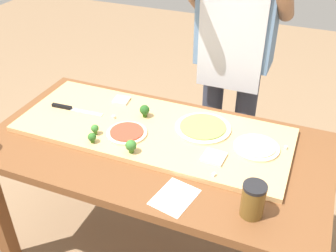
{
  "coord_description": "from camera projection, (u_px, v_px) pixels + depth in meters",
  "views": [
    {
      "loc": [
        0.6,
        -1.32,
        1.82
      ],
      "look_at": [
        0.02,
        0.09,
        0.8
      ],
      "focal_mm": 42.37,
      "sensor_mm": 36.0,
      "label": 1
    }
  ],
  "objects": [
    {
      "name": "chefs_knife",
      "position": [
        70.0,
        108.0,
        2.0
      ],
      "size": [
        0.28,
        0.03,
        0.02
      ],
      "color": "#B7BABF",
      "rests_on": "cutting_board"
    },
    {
      "name": "cook_center",
      "position": [
        234.0,
        46.0,
        2.11
      ],
      "size": [
        0.54,
        0.39,
        1.67
      ],
      "color": "#333847",
      "rests_on": "ground"
    },
    {
      "name": "cheese_crumble_a",
      "position": [
        214.0,
        175.0,
        1.58
      ],
      "size": [
        0.02,
        0.02,
        0.01
      ],
      "primitive_type": "cube",
      "rotation": [
        0.0,
        0.0,
        1.13
      ],
      "color": "white",
      "rests_on": "cutting_board"
    },
    {
      "name": "prep_table",
      "position": [
        156.0,
        161.0,
        1.86
      ],
      "size": [
        1.55,
        0.81,
        0.75
      ],
      "color": "brown",
      "rests_on": "ground"
    },
    {
      "name": "sauce_jar",
      "position": [
        253.0,
        200.0,
        1.41
      ],
      "size": [
        0.09,
        0.09,
        0.14
      ],
      "color": "brown",
      "rests_on": "prep_table"
    },
    {
      "name": "cutting_board",
      "position": [
        152.0,
        130.0,
        1.87
      ],
      "size": [
        1.29,
        0.51,
        0.02
      ],
      "primitive_type": "cube",
      "color": "tan",
      "rests_on": "prep_table"
    },
    {
      "name": "ground_plane",
      "position": [
        158.0,
        251.0,
        2.22
      ],
      "size": [
        8.0,
        8.0,
        0.0
      ],
      "primitive_type": "plane",
      "color": "#896B4C"
    },
    {
      "name": "pizza_whole_cheese_artichoke",
      "position": [
        256.0,
        147.0,
        1.73
      ],
      "size": [
        0.2,
        0.2,
        0.02
      ],
      "color": "beige",
      "rests_on": "cutting_board"
    },
    {
      "name": "broccoli_floret_front_mid",
      "position": [
        95.0,
        129.0,
        1.81
      ],
      "size": [
        0.04,
        0.04,
        0.05
      ],
      "color": "#3F7220",
      "rests_on": "cutting_board"
    },
    {
      "name": "recipe_note",
      "position": [
        175.0,
        197.0,
        1.52
      ],
      "size": [
        0.17,
        0.2,
        0.0
      ],
      "primitive_type": "cube",
      "rotation": [
        0.0,
        0.0,
        -0.2
      ],
      "color": "white",
      "rests_on": "prep_table"
    },
    {
      "name": "broccoli_floret_back_mid",
      "position": [
        145.0,
        110.0,
        1.93
      ],
      "size": [
        0.05,
        0.05,
        0.06
      ],
      "color": "#2C5915",
      "rests_on": "cutting_board"
    },
    {
      "name": "broccoli_floret_center_right",
      "position": [
        131.0,
        146.0,
        1.69
      ],
      "size": [
        0.05,
        0.05,
        0.06
      ],
      "color": "#3F7220",
      "rests_on": "cutting_board"
    },
    {
      "name": "broccoli_floret_front_right",
      "position": [
        92.0,
        137.0,
        1.76
      ],
      "size": [
        0.04,
        0.04,
        0.05
      ],
      "color": "#366618",
      "rests_on": "cutting_board"
    },
    {
      "name": "cheese_crumble_b",
      "position": [
        286.0,
        147.0,
        1.73
      ],
      "size": [
        0.02,
        0.02,
        0.01
      ],
      "primitive_type": "cube",
      "rotation": [
        0.0,
        0.0,
        1.31
      ],
      "color": "silver",
      "rests_on": "cutting_board"
    },
    {
      "name": "pizza_slice_near_left",
      "position": [
        214.0,
        157.0,
        1.67
      ],
      "size": [
        0.1,
        0.1,
        0.01
      ],
      "primitive_type": "cube",
      "rotation": [
        0.0,
        0.0,
        -0.06
      ],
      "color": "silver",
      "rests_on": "cutting_board"
    },
    {
      "name": "cheese_crumble_c",
      "position": [
        113.0,
        117.0,
        1.93
      ],
      "size": [
        0.02,
        0.02,
        0.01
      ],
      "primitive_type": "cube",
      "rotation": [
        0.0,
        0.0,
        0.08
      ],
      "color": "silver",
      "rests_on": "cutting_board"
    },
    {
      "name": "pizza_whole_tomato_red",
      "position": [
        127.0,
        133.0,
        1.82
      ],
      "size": [
        0.19,
        0.19,
        0.02
      ],
      "color": "beige",
      "rests_on": "cutting_board"
    },
    {
      "name": "pizza_whole_pesto_green",
      "position": [
        203.0,
        127.0,
        1.86
      ],
      "size": [
        0.26,
        0.26,
        0.02
      ],
      "color": "beige",
      "rests_on": "cutting_board"
    },
    {
      "name": "pizza_slice_far_left",
      "position": [
        121.0,
        100.0,
        2.07
      ],
      "size": [
        0.09,
        0.09,
        0.01
      ],
      "primitive_type": "cube",
      "rotation": [
        0.0,
        0.0,
        0.12
      ],
      "color": "silver",
      "rests_on": "cutting_board"
    }
  ]
}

